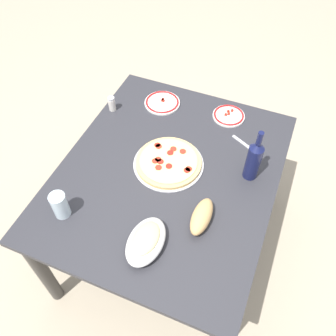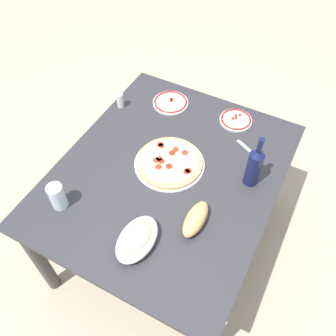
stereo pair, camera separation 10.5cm
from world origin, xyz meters
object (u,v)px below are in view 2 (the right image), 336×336
at_px(pepperoni_pizza, 169,162).
at_px(side_plate_near, 236,120).
at_px(side_plate_far, 171,102).
at_px(water_glass, 57,196).
at_px(baked_pasta_dish, 137,238).
at_px(bread_loaf, 196,219).
at_px(dining_table, 168,184).
at_px(spice_shaker, 120,100).
at_px(wine_bottle, 254,166).

distance_m(pepperoni_pizza, side_plate_near, 0.48).
height_order(pepperoni_pizza, side_plate_far, pepperoni_pizza).
relative_size(pepperoni_pizza, water_glass, 2.67).
height_order(baked_pasta_dish, bread_loaf, baked_pasta_dish).
bearing_deg(dining_table, spice_shaker, 57.26).
height_order(dining_table, spice_shaker, spice_shaker).
height_order(pepperoni_pizza, spice_shaker, spice_shaker).
relative_size(water_glass, side_plate_near, 0.74).
distance_m(wine_bottle, side_plate_far, 0.69).
bearing_deg(side_plate_far, bread_loaf, -144.61).
xyz_separation_m(baked_pasta_dish, spice_shaker, (0.70, 0.53, 0.00)).
relative_size(dining_table, pepperoni_pizza, 3.57).
distance_m(side_plate_near, side_plate_far, 0.39).
relative_size(wine_bottle, bread_loaf, 1.50).
distance_m(baked_pasta_dish, wine_bottle, 0.62).
height_order(wine_bottle, spice_shaker, wine_bottle).
height_order(dining_table, side_plate_far, side_plate_far).
distance_m(dining_table, side_plate_near, 0.53).
bearing_deg(side_plate_near, baked_pasta_dish, 173.77).
distance_m(baked_pasta_dish, water_glass, 0.41).
bearing_deg(pepperoni_pizza, dining_table, -160.60).
xyz_separation_m(bread_loaf, spice_shaker, (0.50, 0.71, 0.01)).
height_order(baked_pasta_dish, side_plate_near, baked_pasta_dish).
relative_size(pepperoni_pizza, baked_pasta_dish, 1.47).
bearing_deg(side_plate_far, dining_table, -153.80).
height_order(pepperoni_pizza, side_plate_near, pepperoni_pizza).
bearing_deg(wine_bottle, water_glass, 126.41).
bearing_deg(wine_bottle, side_plate_far, 61.80).
relative_size(pepperoni_pizza, side_plate_far, 1.72).
bearing_deg(dining_table, side_plate_near, -18.33).
relative_size(water_glass, side_plate_far, 0.64).
relative_size(dining_table, bread_loaf, 6.41).
height_order(baked_pasta_dish, wine_bottle, wine_bottle).
distance_m(dining_table, baked_pasta_dish, 0.43).
bearing_deg(bread_loaf, water_glass, 108.73).
relative_size(wine_bottle, side_plate_far, 1.44).
bearing_deg(side_plate_near, wine_bottle, -149.68).
bearing_deg(dining_table, pepperoni_pizza, 19.40).
relative_size(dining_table, spice_shaker, 14.51).
bearing_deg(pepperoni_pizza, wine_bottle, -77.60).
relative_size(dining_table, water_glass, 9.52).
distance_m(side_plate_near, spice_shaker, 0.66).
bearing_deg(side_plate_far, pepperoni_pizza, -153.07).
bearing_deg(bread_loaf, spice_shaker, 54.74).
relative_size(wine_bottle, water_glass, 2.23).
bearing_deg(dining_table, bread_loaf, -129.69).
relative_size(baked_pasta_dish, side_plate_near, 1.33).
bearing_deg(water_glass, spice_shaker, 9.65).
xyz_separation_m(water_glass, spice_shaker, (0.70, 0.12, -0.02)).
relative_size(side_plate_near, bread_loaf, 0.91).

